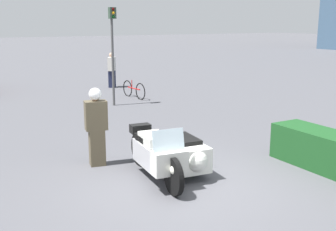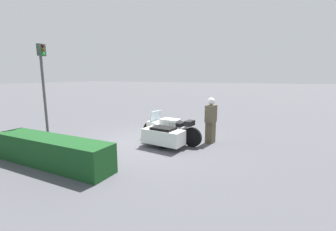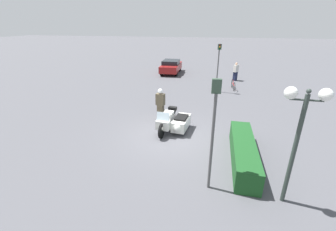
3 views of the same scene
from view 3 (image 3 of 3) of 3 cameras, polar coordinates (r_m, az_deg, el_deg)
ground_plane at (r=10.64m, az=0.83°, el=-5.37°), size 160.00×160.00×0.00m
police_motorcycle at (r=10.99m, az=1.59°, el=-1.63°), size 2.53×1.48×1.18m
officer_rider at (r=12.32m, az=-1.93°, el=3.20°), size 0.36×0.51×1.71m
hedge_bush_curbside at (r=9.17m, az=18.57°, el=-8.72°), size 3.98×0.82×0.80m
twin_lamp_post at (r=6.72m, az=30.89°, el=-0.71°), size 0.33×1.11×3.52m
traffic_light_near at (r=6.61m, az=11.52°, el=-1.47°), size 0.23×0.27×3.57m
traffic_light_far at (r=17.49m, az=12.67°, el=13.28°), size 0.22×0.28×3.57m
parked_car_background at (r=24.24m, az=0.77°, el=12.40°), size 4.14×1.88×1.37m
pedestrian_bystander at (r=21.91m, az=16.80°, el=10.62°), size 0.54×0.50×1.65m
bicycle_parked at (r=19.01m, az=16.22°, el=7.45°), size 1.70×0.22×0.74m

